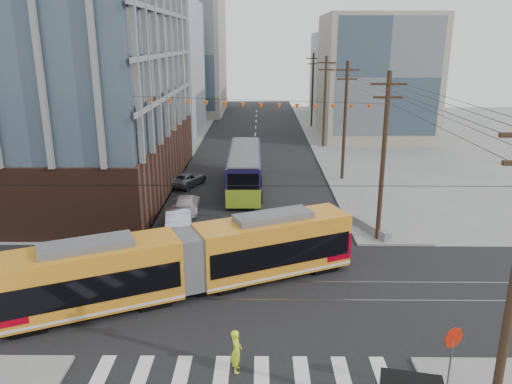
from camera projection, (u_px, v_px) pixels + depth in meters
ground at (244, 332)px, 22.67m from camera, size 160.00×160.00×0.00m
bg_bldg_nw_near at (134, 68)px, 69.94m from camera, size 18.00×16.00×18.00m
bg_bldg_ne_near at (376, 78)px, 66.12m from camera, size 14.00×14.00×16.00m
bg_bldg_nw_far at (178, 56)px, 88.75m from camera, size 16.00×18.00×20.00m
bg_bldg_ne_far at (361, 75)px, 85.52m from camera, size 16.00×16.00×14.00m
utility_pole_far at (312, 91)px, 74.56m from camera, size 0.30×0.30×11.00m
streetcar at (188, 261)px, 25.82m from camera, size 17.85×10.02×3.55m
city_bus at (245, 169)px, 44.10m from camera, size 2.92×12.77×3.61m
parked_car_silver at (179, 219)px, 34.79m from camera, size 2.43×5.16×1.63m
parked_car_white at (186, 203)px, 38.46m from camera, size 2.16×4.73×1.34m
parked_car_grey at (188, 179)px, 45.43m from camera, size 3.54×4.83×1.22m
pedestrian at (236, 351)px, 19.80m from camera, size 0.46×0.68×1.83m
stop_sign at (450, 366)px, 18.15m from camera, size 1.11×1.11×2.77m
jersey_barrier at (371, 229)px, 34.04m from camera, size 2.28×3.85×0.76m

